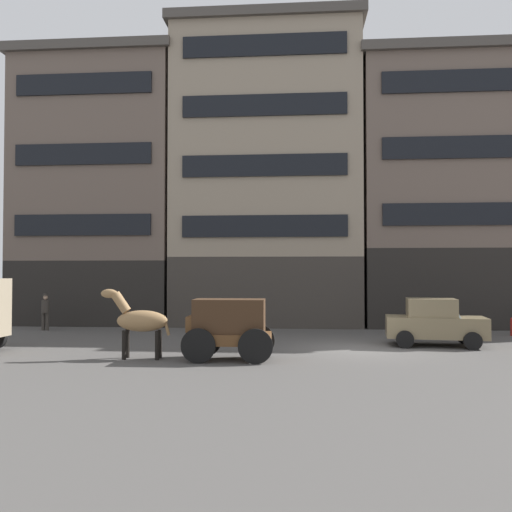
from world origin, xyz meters
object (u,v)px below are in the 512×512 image
(cargo_wagon, at_px, (228,325))
(sedan_dark, at_px, (434,322))
(pedestrian_officer, at_px, (45,310))
(draft_horse, at_px, (139,320))

(cargo_wagon, xyz_separation_m, sedan_dark, (7.53, 3.84, -0.23))
(sedan_dark, bearing_deg, cargo_wagon, -152.97)
(cargo_wagon, xyz_separation_m, pedestrian_officer, (-10.00, 7.78, -0.17))
(draft_horse, xyz_separation_m, sedan_dark, (10.48, 3.84, -0.36))
(cargo_wagon, distance_m, draft_horse, 2.95)
(cargo_wagon, xyz_separation_m, draft_horse, (-2.95, -0.00, 0.12))
(draft_horse, height_order, sedan_dark, draft_horse)
(draft_horse, height_order, pedestrian_officer, draft_horse)
(draft_horse, bearing_deg, pedestrian_officer, 132.17)
(sedan_dark, bearing_deg, pedestrian_officer, 167.34)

